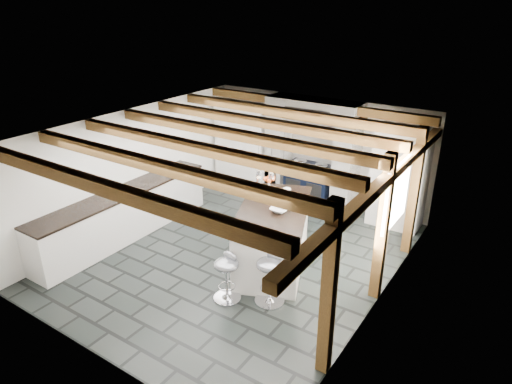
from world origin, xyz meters
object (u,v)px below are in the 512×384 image
Objects in this scene: range_cooker at (310,183)px; kitchen_island at (273,235)px; bar_stool_near at (270,272)px; bar_stool_far at (227,272)px.

range_cooker is 2.63m from kitchen_island.
kitchen_island is 1.09m from bar_stool_near.
range_cooker reaches higher than bar_stool_far.
kitchen_island reaches higher than bar_stool_near.
range_cooker is 3.84m from bar_stool_far.
range_cooker is at bearing 104.73° from bar_stool_far.
kitchen_island is 1.25m from bar_stool_far.
bar_stool_far is at bearing -81.14° from range_cooker.
kitchen_island is at bearing 118.81° from bar_stool_near.
kitchen_island reaches higher than range_cooker.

